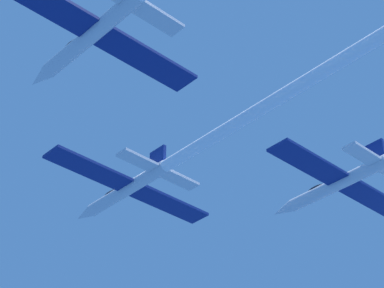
% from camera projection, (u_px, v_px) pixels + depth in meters
% --- Properties ---
extents(jet_lead, '(18.55, 49.19, 3.07)m').
position_uv_depth(jet_lead, '(216.00, 135.00, 66.48)').
color(jet_lead, silver).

